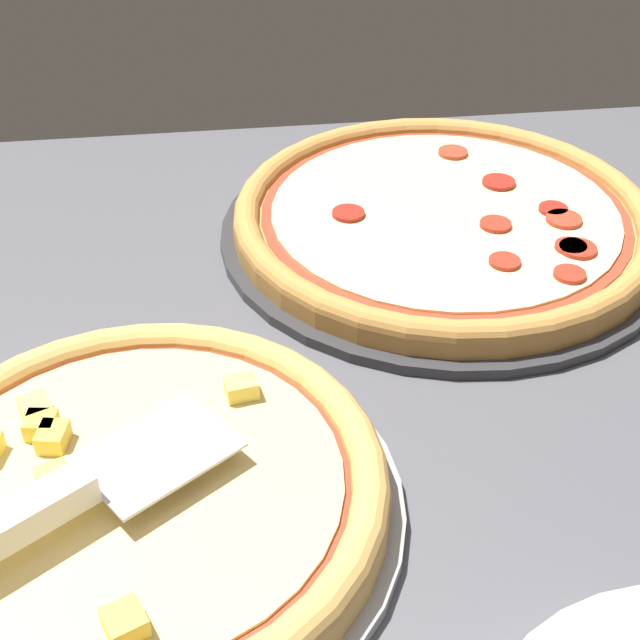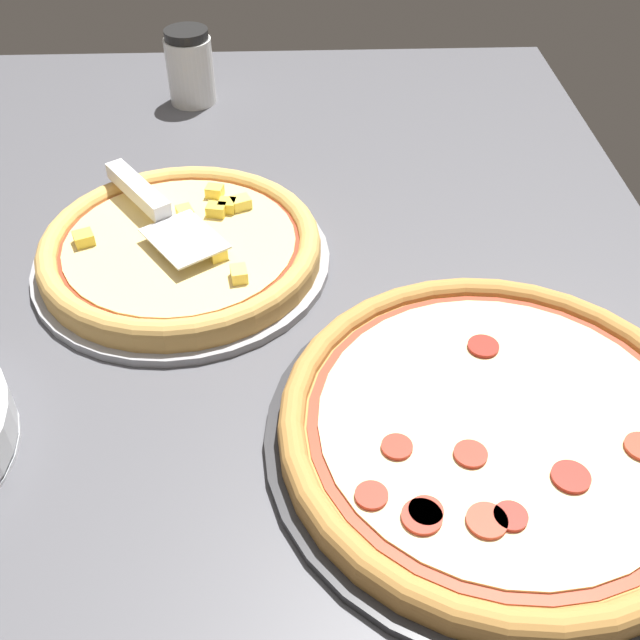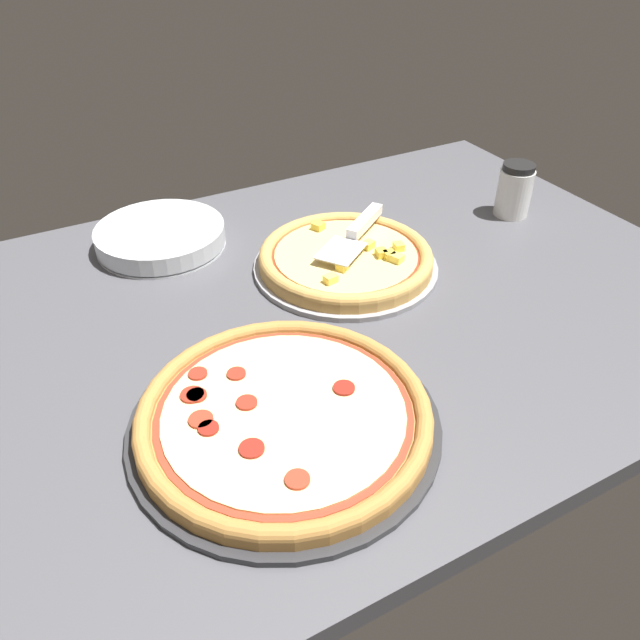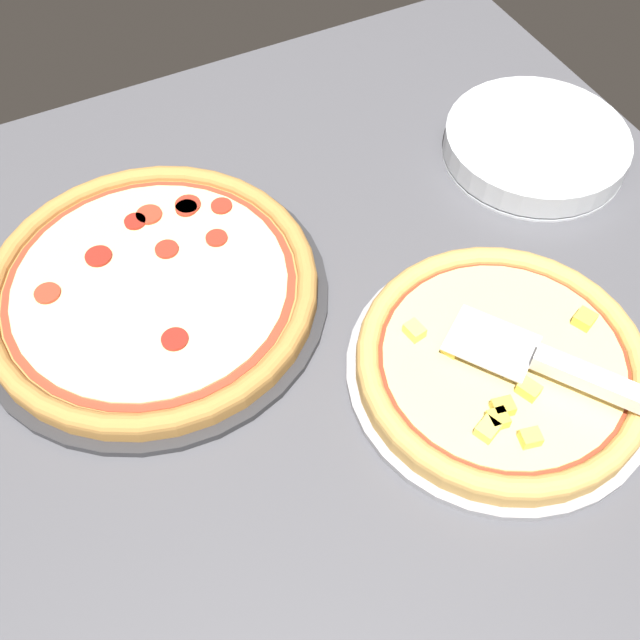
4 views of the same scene
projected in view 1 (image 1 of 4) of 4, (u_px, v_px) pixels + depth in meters
ground_plane at (186, 445)px, 65.62cm from camera, size 131.08×100.46×3.60cm
pizza_pan_front at (139, 511)px, 57.59cm from camera, size 34.54×34.54×1.00cm
pizza_front at (135, 489)px, 56.37cm from camera, size 32.46×32.46×3.68cm
pizza_pan_back at (442, 233)px, 85.27cm from camera, size 42.40×42.40×1.00cm
pizza_back at (444, 216)px, 84.15cm from camera, size 39.86×39.86×2.83cm
serving_spatula at (29, 517)px, 50.74cm from camera, size 20.57×16.30×2.00cm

